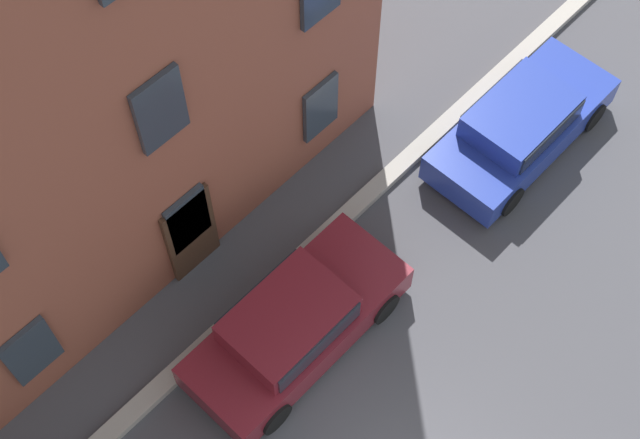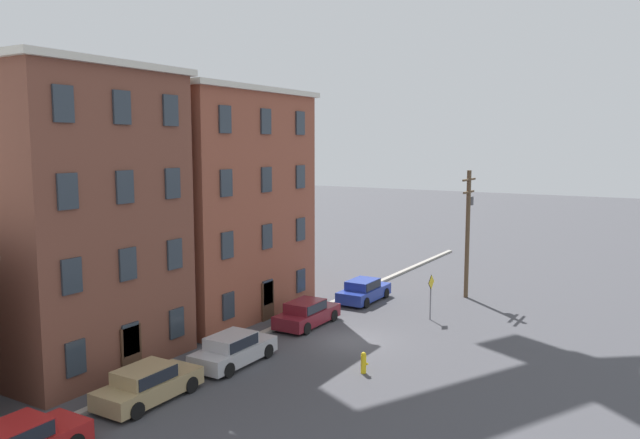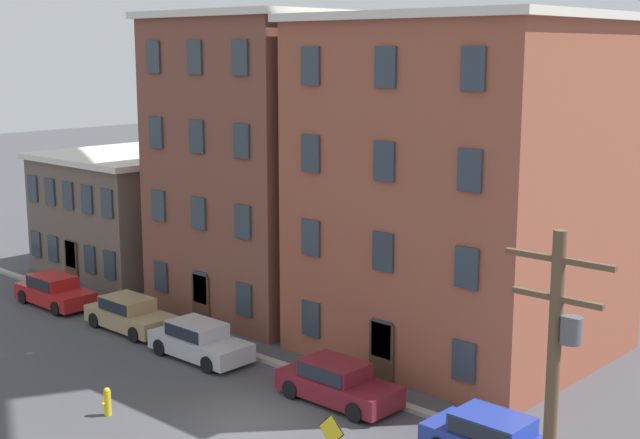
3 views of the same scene
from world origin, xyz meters
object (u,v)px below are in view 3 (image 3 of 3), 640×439
car_silver (199,340)px  car_blue (495,439)px  car_tan (130,313)px  fire_hydrant (107,401)px  car_red (54,290)px  utility_pole (553,404)px  car_maroon (337,381)px

car_silver → car_blue: 13.30m
car_blue → car_tan: bearing=179.4°
fire_hydrant → car_tan: bearing=140.1°
car_red → car_tan: (5.70, 0.19, 0.00)m
car_silver → utility_pole: 18.95m
car_red → fire_hydrant: bearing=-24.1°
car_tan → utility_pole: bearing=-13.5°
car_tan → fire_hydrant: size_ratio=4.58×
car_red → car_maroon: (17.56, 0.28, 0.00)m
car_red → fire_hydrant: size_ratio=4.58×
car_maroon → fire_hydrant: car_maroon is taller
utility_pole → car_red: bearing=169.5°
car_tan → car_silver: size_ratio=1.00×
car_red → car_maroon: size_ratio=1.00×
car_silver → car_maroon: 6.90m
car_silver → car_maroon: size_ratio=1.00×
car_silver → car_blue: same height
car_red → car_tan: bearing=1.9°
car_red → car_maroon: same height
car_silver → car_blue: bearing=0.3°
car_maroon → fire_hydrant: (-4.80, -5.98, -0.27)m
car_tan → car_maroon: same height
car_blue → car_maroon: bearing=177.5°
car_silver → utility_pole: (17.79, -5.22, 3.95)m
car_silver → car_maroon: (6.89, 0.35, 0.00)m
car_tan → utility_pole: 23.73m
car_maroon → car_blue: size_ratio=1.00×
car_tan → car_blue: bearing=-0.6°
fire_hydrant → car_silver: bearing=110.3°
utility_pole → car_maroon: bearing=152.9°
car_tan → utility_pole: (22.75, -5.48, 3.95)m
car_red → fire_hydrant: car_red is taller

